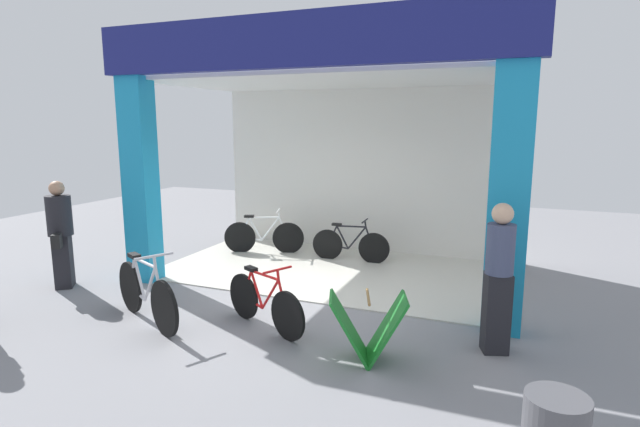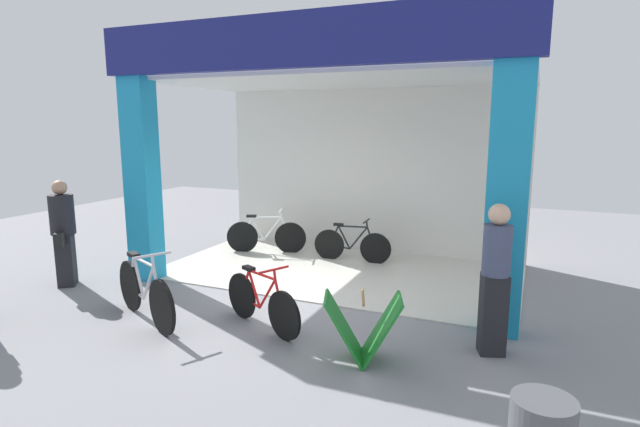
# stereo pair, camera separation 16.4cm
# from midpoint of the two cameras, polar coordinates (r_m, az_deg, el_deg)

# --- Properties ---
(ground_plane) EXTENTS (19.91, 19.91, 0.00)m
(ground_plane) POSITION_cam_midpoint_polar(r_m,az_deg,el_deg) (7.41, -3.03, -9.84)
(ground_plane) COLOR gray
(ground_plane) RESTS_ON ground
(shop_facade) EXTENTS (6.15, 3.55, 3.93)m
(shop_facade) POSITION_cam_midpoint_polar(r_m,az_deg,el_deg) (8.54, 1.72, 7.40)
(shop_facade) COLOR beige
(shop_facade) RESTS_ON ground
(bicycle_inside_0) EXTENTS (1.46, 0.40, 0.80)m
(bicycle_inside_0) POSITION_cam_midpoint_polar(r_m,az_deg,el_deg) (9.33, 2.91, -3.53)
(bicycle_inside_0) COLOR black
(bicycle_inside_0) RESTS_ON ground
(bicycle_inside_1) EXTENTS (1.49, 0.58, 0.86)m
(bicycle_inside_1) POSITION_cam_midpoint_polar(r_m,az_deg,el_deg) (9.97, -6.82, -2.54)
(bicycle_inside_1) COLOR black
(bicycle_inside_1) RESTS_ON ground
(bicycle_parked_0) EXTENTS (1.39, 0.70, 0.84)m
(bicycle_parked_0) POSITION_cam_midpoint_polar(r_m,az_deg,el_deg) (6.43, -7.04, -9.95)
(bicycle_parked_0) COLOR black
(bicycle_parked_0) RESTS_ON ground
(bicycle_parked_1) EXTENTS (1.59, 0.83, 0.97)m
(bicycle_parked_1) POSITION_cam_midpoint_polar(r_m,az_deg,el_deg) (6.92, -19.66, -8.52)
(bicycle_parked_1) COLOR black
(bicycle_parked_1) RESTS_ON ground
(sandwich_board_sign) EXTENTS (0.94, 0.74, 0.74)m
(sandwich_board_sign) POSITION_cam_midpoint_polar(r_m,az_deg,el_deg) (5.58, 4.53, -12.75)
(sandwich_board_sign) COLOR #197226
(sandwich_board_sign) RESTS_ON ground
(pedestrian_0) EXTENTS (0.55, 0.61, 1.67)m
(pedestrian_0) POSITION_cam_midpoint_polar(r_m,az_deg,el_deg) (8.78, -27.66, -1.94)
(pedestrian_0) COLOR black
(pedestrian_0) RESTS_ON ground
(pedestrian_2) EXTENTS (0.38, 0.38, 1.69)m
(pedestrian_2) POSITION_cam_midpoint_polar(r_m,az_deg,el_deg) (5.90, 18.72, -6.80)
(pedestrian_2) COLOR black
(pedestrian_2) RESTS_ON ground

